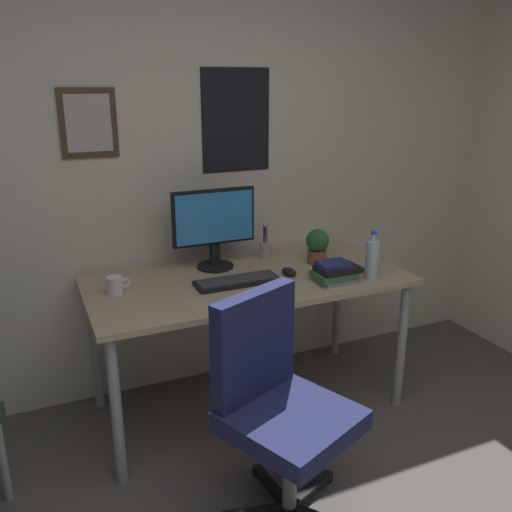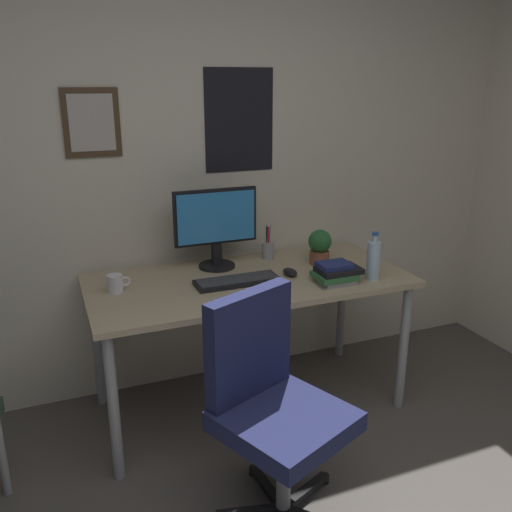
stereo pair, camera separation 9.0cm
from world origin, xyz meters
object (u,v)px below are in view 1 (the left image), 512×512
Objects in this scene: keyboard at (237,281)px; pen_cup at (265,249)px; monitor at (214,225)px; computer_mouse at (289,272)px; water_bottle at (372,259)px; book_stack_left at (336,272)px; office_chair at (276,398)px; potted_plant at (317,245)px; coffee_mug_near at (115,285)px.

pen_cup is at bearing 46.27° from keyboard.
monitor is 0.37m from pen_cup.
monitor is at bearing 139.26° from computer_mouse.
water_bottle reaches higher than book_stack_left.
office_chair is 1.10m from potted_plant.
water_bottle is (0.78, 0.49, 0.34)m from office_chair.
coffee_mug_near is (-0.89, 0.10, 0.03)m from computer_mouse.
water_bottle is 1.09× the size of book_stack_left.
book_stack_left is (0.17, -0.19, 0.03)m from computer_mouse.
computer_mouse is 0.28m from potted_plant.
computer_mouse is 0.26m from book_stack_left.
book_stack_left is (0.58, 0.52, 0.28)m from office_chair.
coffee_mug_near is 0.57× the size of pen_cup.
pen_cup is at bearing 89.20° from computer_mouse.
water_bottle reaches higher than pen_cup.
monitor is at bearing 17.04° from coffee_mug_near.
water_bottle is 1.26× the size of pen_cup.
potted_plant is (0.24, 0.12, 0.09)m from computer_mouse.
water_bottle reaches higher than office_chair.
keyboard is at bearing -133.73° from pen_cup.
potted_plant is 0.32m from book_stack_left.
pen_cup reaches higher than computer_mouse.
coffee_mug_near is (-0.59, 0.11, 0.03)m from keyboard.
monitor is at bearing 136.59° from book_stack_left.
water_bottle is (0.67, -0.21, 0.09)m from keyboard.
monitor reaches higher than coffee_mug_near.
monitor reaches higher than computer_mouse.
book_stack_left is (-0.07, -0.30, -0.05)m from potted_plant.
office_chair is 0.75m from keyboard.
office_chair is 2.07× the size of monitor.
potted_plant is at bearing 26.44° from computer_mouse.
monitor reaches higher than office_chair.
keyboard is 2.15× the size of pen_cup.
book_stack_left is at bearing 172.24° from water_bottle.
office_chair is 4.11× the size of book_stack_left.
keyboard is at bearing 80.74° from office_chair.
pen_cup is at bearing 67.62° from office_chair.
office_chair is 8.64× the size of computer_mouse.
potted_plant reaches higher than coffee_mug_near.
keyboard is 1.86× the size of book_stack_left.
coffee_mug_near is at bearing 173.65° from computer_mouse.
potted_plant is (0.54, 0.13, 0.09)m from keyboard.
keyboard is 0.44m from pen_cup.
monitor is at bearing 164.22° from potted_plant.
pen_cup is at bearing 108.41° from book_stack_left.
book_stack_left reaches higher than keyboard.
keyboard is at bearing -166.77° from potted_plant.
book_stack_left is (0.49, -0.46, -0.19)m from monitor.
potted_plant is at bearing -15.78° from monitor.
keyboard is 0.30m from computer_mouse.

